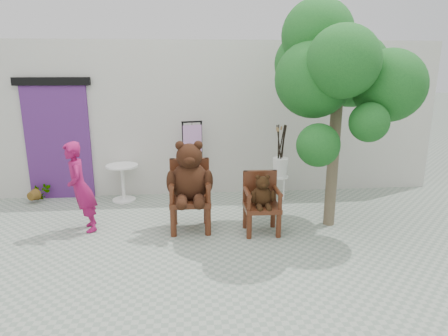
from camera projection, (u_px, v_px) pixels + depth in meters
name	position (u px, v px, depth m)	size (l,w,h in m)	color
ground_plane	(228.00, 249.00, 5.69)	(60.00, 60.00, 0.00)	gray
back_wall	(213.00, 116.00, 8.29)	(9.00, 1.00, 3.00)	beige
doorway	(58.00, 139.00, 7.61)	(1.40, 0.11, 2.33)	#4F2266
chair_big	(190.00, 181.00, 6.18)	(0.71, 0.75, 1.44)	#3D1A0D
chair_small	(262.00, 197.00, 6.15)	(0.54, 0.51, 0.95)	#3D1A0D
person	(80.00, 187.00, 6.15)	(0.52, 0.34, 1.43)	#90114D
cafe_table	(123.00, 178.00, 7.61)	(0.60, 0.60, 0.70)	white
display_stand	(193.00, 169.00, 7.76)	(0.51, 0.44, 1.51)	black
stool_bucket	(280.00, 167.00, 7.68)	(0.32, 0.32, 1.45)	white
tree	(335.00, 69.00, 6.03)	(2.15, 2.19, 3.53)	#4C402D
potted_plant	(38.00, 192.00, 7.60)	(0.35, 0.30, 0.39)	#103D17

